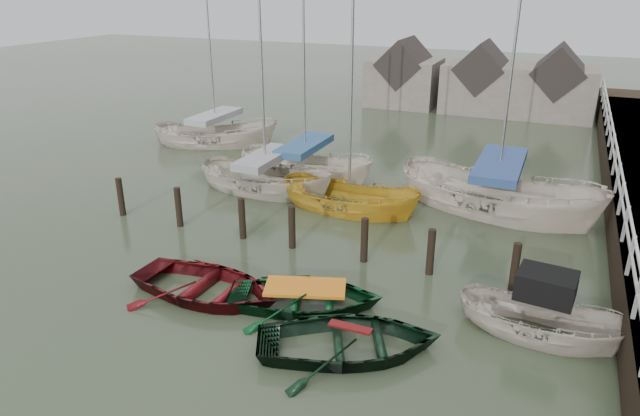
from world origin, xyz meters
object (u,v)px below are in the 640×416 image
at_px(rowboat_dkgreen, 350,352).
at_px(sailboat_c, 349,209).
at_px(rowboat_green, 305,306).
at_px(motorboat, 539,332).
at_px(sailboat_e, 217,143).
at_px(sailboat_a, 266,189).
at_px(rowboat_red, 207,296).
at_px(sailboat_d, 494,209).
at_px(sailboat_b, 305,177).

distance_m(rowboat_dkgreen, sailboat_c, 8.73).
bearing_deg(rowboat_dkgreen, rowboat_green, 25.97).
relative_size(motorboat, sailboat_e, 0.44).
bearing_deg(rowboat_green, sailboat_e, 21.97).
bearing_deg(sailboat_a, rowboat_red, -160.41).
height_order(rowboat_dkgreen, sailboat_c, sailboat_c).
relative_size(rowboat_dkgreen, sailboat_d, 0.32).
xyz_separation_m(motorboat, sailboat_e, (-16.44, 11.46, -0.05)).
bearing_deg(sailboat_a, motorboat, -118.02).
distance_m(sailboat_c, sailboat_e, 11.01).
xyz_separation_m(rowboat_green, sailboat_b, (-4.30, 9.33, 0.06)).
height_order(rowboat_red, rowboat_dkgreen, rowboat_red).
relative_size(rowboat_red, sailboat_d, 0.33).
distance_m(rowboat_dkgreen, sailboat_a, 11.06).
relative_size(rowboat_red, rowboat_green, 1.08).
distance_m(rowboat_green, sailboat_c, 6.93).
height_order(sailboat_b, sailboat_e, sailboat_b).
bearing_deg(sailboat_c, sailboat_a, 87.39).
bearing_deg(sailboat_c, sailboat_e, 64.30).
xyz_separation_m(sailboat_b, sailboat_e, (-6.48, 3.14, -0.00)).
height_order(motorboat, sailboat_c, sailboat_c).
bearing_deg(sailboat_b, sailboat_d, -88.27).
distance_m(rowboat_dkgreen, motorboat, 4.59).
bearing_deg(sailboat_d, rowboat_dkgreen, -174.49).
relative_size(rowboat_dkgreen, sailboat_c, 0.40).
relative_size(sailboat_b, sailboat_e, 1.19).
height_order(rowboat_dkgreen, motorboat, motorboat).
relative_size(rowboat_green, sailboat_d, 0.30).
bearing_deg(sailboat_b, sailboat_a, 163.91).
bearing_deg(rowboat_dkgreen, rowboat_red, 53.69).
bearing_deg(rowboat_dkgreen, sailboat_c, -5.08).
bearing_deg(rowboat_green, sailboat_a, 16.00).
bearing_deg(sailboat_e, rowboat_red, -169.29).
distance_m(rowboat_red, sailboat_b, 10.03).
xyz_separation_m(sailboat_b, sailboat_d, (7.93, -0.53, -0.00)).
height_order(rowboat_red, sailboat_a, sailboat_a).
xyz_separation_m(sailboat_c, sailboat_d, (4.98, 2.01, 0.04)).
bearing_deg(sailboat_a, rowboat_dkgreen, -139.44).
relative_size(rowboat_dkgreen, sailboat_e, 0.46).
distance_m(rowboat_red, sailboat_d, 11.27).
bearing_deg(sailboat_d, motorboat, -149.39).
height_order(sailboat_a, sailboat_b, sailboat_b).
xyz_separation_m(rowboat_green, sailboat_e, (-10.78, 12.47, 0.06)).
bearing_deg(rowboat_red, sailboat_c, -7.94).
distance_m(sailboat_b, sailboat_c, 3.89).
xyz_separation_m(sailboat_a, sailboat_d, (8.73, 1.48, -0.01)).
relative_size(rowboat_green, sailboat_e, 0.43).
bearing_deg(rowboat_dkgreen, sailboat_d, -36.33).
bearing_deg(rowboat_green, rowboat_dkgreen, -147.09).
distance_m(sailboat_a, sailboat_e, 7.67).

